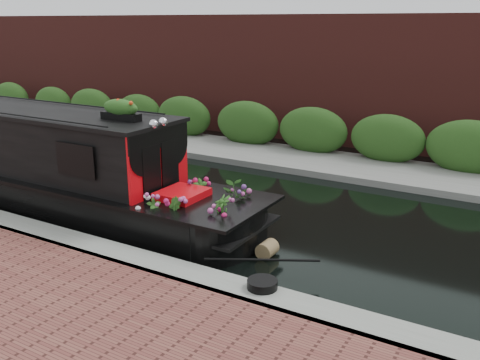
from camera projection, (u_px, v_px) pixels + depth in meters
The scene contains 8 objects.
ground at pixel (211, 204), 11.52m from camera, with size 80.00×80.00×0.00m, color black.
near_bank_coping at pixel (99, 260), 8.80m from camera, with size 40.00×0.60×0.50m, color gray.
far_bank_path at pixel (294, 162), 14.97m from camera, with size 40.00×2.40×0.34m, color slate.
far_hedge at pixel (307, 155), 15.71m from camera, with size 40.00×1.10×2.80m, color #254C19.
far_brick_wall at pixel (334, 142), 17.44m from camera, with size 40.00×1.00×8.00m, color #59221E.
narrowboat at pixel (24, 164), 11.69m from camera, with size 11.19×2.03×2.63m.
rope_fender at pixel (267, 249), 8.89m from camera, with size 0.28×0.28×0.34m, color olive.
coiled_mooring_rope at pixel (262, 284), 7.36m from camera, with size 0.43×0.43×0.12m, color black.
Camera 1 is at (6.13, -9.02, 3.79)m, focal length 40.00 mm.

